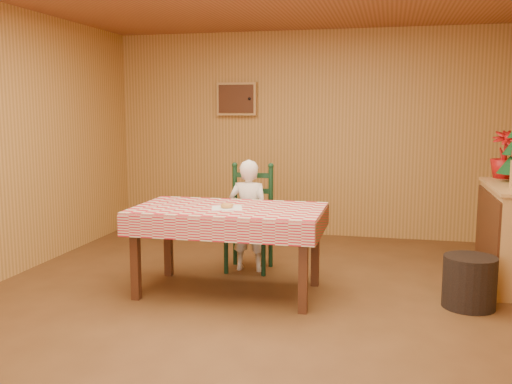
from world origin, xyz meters
TOP-DOWN VIEW (x-y plane):
  - ground at (0.00, 0.00)m, footprint 6.00×6.00m
  - cabin_walls at (-0.00, 0.53)m, footprint 5.10×6.05m
  - dining_table at (-0.31, 0.45)m, footprint 1.66×0.96m
  - ladder_chair at (-0.31, 1.24)m, footprint 0.44×0.40m
  - seated_child at (-0.31, 1.18)m, footprint 0.41×0.27m
  - napkin at (-0.31, 0.40)m, footprint 0.32×0.32m
  - donut at (-0.31, 0.40)m, footprint 0.12×0.12m
  - flower_arrangement at (2.17, 1.85)m, footprint 0.27×0.27m
  - storage_bin at (1.72, 0.53)m, footprint 0.53×0.53m

SIDE VIEW (x-z plane):
  - ground at x=0.00m, z-range 0.00..0.00m
  - storage_bin at x=1.72m, z-range 0.00..0.43m
  - ladder_chair at x=-0.31m, z-range -0.04..1.04m
  - seated_child at x=-0.31m, z-range 0.00..1.12m
  - dining_table at x=-0.31m, z-range 0.30..1.07m
  - napkin at x=-0.31m, z-range 0.77..0.77m
  - donut at x=-0.31m, z-range 0.77..0.81m
  - flower_arrangement at x=2.17m, z-range 0.93..1.41m
  - cabin_walls at x=0.00m, z-range 0.50..3.15m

